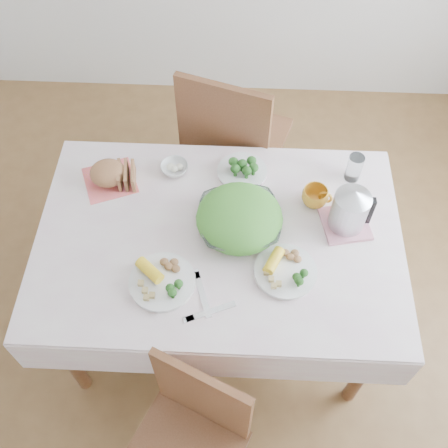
{
  "coord_description": "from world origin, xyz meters",
  "views": [
    {
      "loc": [
        0.08,
        -1.18,
        2.55
      ],
      "look_at": [
        0.02,
        0.02,
        0.82
      ],
      "focal_mm": 42.0,
      "sensor_mm": 36.0,
      "label": 1
    }
  ],
  "objects_px": {
    "salad_bowl": "(239,221)",
    "dinner_plate_right": "(285,271)",
    "dinner_plate_left": "(162,282)",
    "electric_kettle": "(351,207)",
    "chair_far": "(237,146)",
    "yellow_mug": "(315,197)",
    "dining_table": "(220,281)"
  },
  "relations": [
    {
      "from": "dining_table",
      "to": "yellow_mug",
      "type": "distance_m",
      "value": 0.61
    },
    {
      "from": "yellow_mug",
      "to": "electric_kettle",
      "type": "xyz_separation_m",
      "value": [
        0.13,
        -0.11,
        0.08
      ]
    },
    {
      "from": "chair_far",
      "to": "dinner_plate_right",
      "type": "height_order",
      "value": "chair_far"
    },
    {
      "from": "chair_far",
      "to": "yellow_mug",
      "type": "relative_size",
      "value": 9.48
    },
    {
      "from": "salad_bowl",
      "to": "yellow_mug",
      "type": "xyz_separation_m",
      "value": [
        0.31,
        0.14,
        0.0
      ]
    },
    {
      "from": "dining_table",
      "to": "electric_kettle",
      "type": "height_order",
      "value": "electric_kettle"
    },
    {
      "from": "dining_table",
      "to": "salad_bowl",
      "type": "xyz_separation_m",
      "value": [
        0.08,
        0.05,
        0.43
      ]
    },
    {
      "from": "chair_far",
      "to": "salad_bowl",
      "type": "xyz_separation_m",
      "value": [
        0.02,
        -0.73,
        0.34
      ]
    },
    {
      "from": "chair_far",
      "to": "dinner_plate_right",
      "type": "xyz_separation_m",
      "value": [
        0.21,
        -0.94,
        0.31
      ]
    },
    {
      "from": "dining_table",
      "to": "chair_far",
      "type": "relative_size",
      "value": 1.33
    },
    {
      "from": "dining_table",
      "to": "dinner_plate_left",
      "type": "distance_m",
      "value": 0.5
    },
    {
      "from": "salad_bowl",
      "to": "electric_kettle",
      "type": "bearing_deg",
      "value": 4.18
    },
    {
      "from": "dinner_plate_left",
      "to": "dinner_plate_right",
      "type": "height_order",
      "value": "same"
    },
    {
      "from": "chair_far",
      "to": "salad_bowl",
      "type": "relative_size",
      "value": 3.17
    },
    {
      "from": "dining_table",
      "to": "chair_far",
      "type": "bearing_deg",
      "value": 85.89
    },
    {
      "from": "chair_far",
      "to": "dinner_plate_left",
      "type": "distance_m",
      "value": 1.09
    },
    {
      "from": "dining_table",
      "to": "electric_kettle",
      "type": "xyz_separation_m",
      "value": [
        0.52,
        0.08,
        0.51
      ]
    },
    {
      "from": "dinner_plate_right",
      "to": "electric_kettle",
      "type": "xyz_separation_m",
      "value": [
        0.25,
        0.24,
        0.11
      ]
    },
    {
      "from": "dinner_plate_left",
      "to": "yellow_mug",
      "type": "height_order",
      "value": "yellow_mug"
    },
    {
      "from": "dinner_plate_left",
      "to": "electric_kettle",
      "type": "bearing_deg",
      "value": 23.1
    },
    {
      "from": "salad_bowl",
      "to": "electric_kettle",
      "type": "relative_size",
      "value": 1.61
    },
    {
      "from": "chair_far",
      "to": "dinner_plate_right",
      "type": "relative_size",
      "value": 4.27
    },
    {
      "from": "dinner_plate_left",
      "to": "dining_table",
      "type": "bearing_deg",
      "value": 48.1
    },
    {
      "from": "chair_far",
      "to": "salad_bowl",
      "type": "bearing_deg",
      "value": 110.08
    },
    {
      "from": "dining_table",
      "to": "salad_bowl",
      "type": "distance_m",
      "value": 0.44
    },
    {
      "from": "dining_table",
      "to": "dinner_plate_right",
      "type": "height_order",
      "value": "dinner_plate_right"
    },
    {
      "from": "salad_bowl",
      "to": "dinner_plate_right",
      "type": "bearing_deg",
      "value": -48.28
    },
    {
      "from": "yellow_mug",
      "to": "electric_kettle",
      "type": "relative_size",
      "value": 0.54
    },
    {
      "from": "chair_far",
      "to": "yellow_mug",
      "type": "height_order",
      "value": "chair_far"
    },
    {
      "from": "dining_table",
      "to": "electric_kettle",
      "type": "bearing_deg",
      "value": 8.78
    },
    {
      "from": "dinner_plate_left",
      "to": "yellow_mug",
      "type": "xyz_separation_m",
      "value": [
        0.6,
        0.42,
        0.03
      ]
    },
    {
      "from": "salad_bowl",
      "to": "dinner_plate_left",
      "type": "height_order",
      "value": "salad_bowl"
    }
  ]
}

